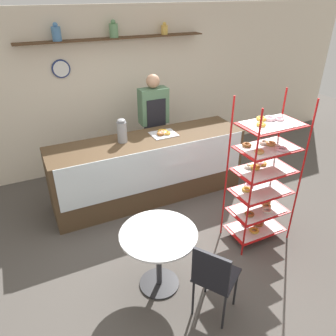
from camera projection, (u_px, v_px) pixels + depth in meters
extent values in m
plane|color=#4C4742|center=(180.00, 234.00, 4.42)|extent=(14.00, 14.00, 0.00)
cube|color=beige|center=(117.00, 91.00, 5.67)|extent=(10.00, 0.06, 2.70)
cube|color=#4C331E|center=(115.00, 38.00, 5.13)|extent=(3.02, 0.24, 0.02)
cylinder|color=#4C7FB2|center=(56.00, 34.00, 4.74)|extent=(0.13, 0.13, 0.20)
sphere|color=#4C7FB2|center=(55.00, 25.00, 4.68)|extent=(0.07, 0.07, 0.07)
cylinder|color=#669966|center=(114.00, 31.00, 5.07)|extent=(0.14, 0.14, 0.20)
sphere|color=#669966|center=(113.00, 22.00, 5.01)|extent=(0.07, 0.07, 0.07)
cylinder|color=gold|center=(164.00, 30.00, 5.41)|extent=(0.11, 0.11, 0.14)
sphere|color=gold|center=(164.00, 24.00, 5.37)|extent=(0.06, 0.06, 0.06)
cylinder|color=navy|center=(61.00, 69.00, 5.07)|extent=(0.28, 0.03, 0.28)
cylinder|color=white|center=(61.00, 69.00, 5.06)|extent=(0.24, 0.00, 0.24)
cube|color=#4C3823|center=(149.00, 168.00, 5.01)|extent=(2.92, 0.75, 0.99)
cube|color=silver|center=(159.00, 169.00, 4.62)|extent=(2.80, 0.01, 0.63)
cylinder|color=#B71414|center=(251.00, 191.00, 3.62)|extent=(0.02, 0.02, 1.90)
cylinder|color=#B71414|center=(301.00, 176.00, 3.90)|extent=(0.02, 0.02, 1.90)
cylinder|color=#B71414|center=(227.00, 172.00, 3.98)|extent=(0.02, 0.02, 1.90)
cylinder|color=#B71414|center=(274.00, 160.00, 4.26)|extent=(0.02, 0.02, 1.90)
cube|color=#B71414|center=(255.00, 228.00, 4.34)|extent=(0.71, 0.44, 0.01)
cube|color=white|center=(255.00, 227.00, 4.34)|extent=(0.63, 0.39, 0.01)
torus|color=gold|center=(254.00, 230.00, 4.25)|extent=(0.13, 0.13, 0.04)
torus|color=#EAB2C1|center=(246.00, 224.00, 4.37)|extent=(0.11, 0.11, 0.03)
torus|color=brown|center=(258.00, 224.00, 4.37)|extent=(0.13, 0.13, 0.03)
torus|color=gold|center=(257.00, 220.00, 4.44)|extent=(0.12, 0.12, 0.03)
cube|color=#B71414|center=(258.00, 210.00, 4.20)|extent=(0.71, 0.44, 0.01)
cube|color=white|center=(258.00, 209.00, 4.20)|extent=(0.63, 0.39, 0.01)
torus|color=brown|center=(249.00, 214.00, 4.07)|extent=(0.12, 0.12, 0.04)
torus|color=brown|center=(266.00, 200.00, 4.33)|extent=(0.12, 0.12, 0.04)
torus|color=silver|center=(267.00, 210.00, 4.14)|extent=(0.12, 0.12, 0.03)
torus|color=tan|center=(267.00, 206.00, 4.23)|extent=(0.11, 0.11, 0.03)
torus|color=brown|center=(264.00, 201.00, 4.32)|extent=(0.12, 0.12, 0.04)
cube|color=#B71414|center=(261.00, 191.00, 4.06)|extent=(0.71, 0.44, 0.01)
cube|color=white|center=(261.00, 190.00, 4.05)|extent=(0.63, 0.39, 0.01)
torus|color=#EAB2C1|center=(249.00, 185.00, 4.11)|extent=(0.12, 0.12, 0.03)
torus|color=gold|center=(247.00, 189.00, 4.03)|extent=(0.12, 0.12, 0.03)
cube|color=#B71414|center=(264.00, 170.00, 3.92)|extent=(0.71, 0.44, 0.01)
cube|color=white|center=(264.00, 170.00, 3.91)|extent=(0.63, 0.39, 0.01)
torus|color=gold|center=(255.00, 167.00, 3.91)|extent=(0.12, 0.12, 0.04)
torus|color=gold|center=(262.00, 163.00, 4.00)|extent=(0.11, 0.11, 0.03)
torus|color=#EAB2C1|center=(259.00, 163.00, 4.01)|extent=(0.12, 0.12, 0.04)
torus|color=silver|center=(249.00, 166.00, 3.93)|extent=(0.11, 0.11, 0.03)
cube|color=#B71414|center=(268.00, 148.00, 3.78)|extent=(0.71, 0.44, 0.01)
cube|color=white|center=(268.00, 147.00, 3.77)|extent=(0.63, 0.39, 0.01)
torus|color=#EAB2C1|center=(282.00, 149.00, 3.68)|extent=(0.13, 0.13, 0.03)
torus|color=tan|center=(259.00, 152.00, 3.62)|extent=(0.11, 0.11, 0.04)
torus|color=tan|center=(270.00, 143.00, 3.81)|extent=(0.12, 0.12, 0.03)
torus|color=brown|center=(247.00, 145.00, 3.78)|extent=(0.11, 0.11, 0.03)
torus|color=silver|center=(264.00, 142.00, 3.84)|extent=(0.12, 0.12, 0.03)
cube|color=#B71414|center=(272.00, 125.00, 3.63)|extent=(0.71, 0.44, 0.01)
cube|color=white|center=(272.00, 124.00, 3.63)|extent=(0.63, 0.39, 0.01)
torus|color=gold|center=(261.00, 124.00, 3.54)|extent=(0.11, 0.11, 0.04)
torus|color=#EAB2C1|center=(270.00, 118.00, 3.70)|extent=(0.14, 0.14, 0.04)
torus|color=#EAB2C1|center=(279.00, 119.00, 3.71)|extent=(0.12, 0.12, 0.03)
torus|color=gold|center=(262.00, 118.00, 3.70)|extent=(0.12, 0.12, 0.03)
cube|color=#282833|center=(154.00, 150.00, 5.59)|extent=(0.27, 0.19, 0.98)
cube|color=#4C7051|center=(153.00, 106.00, 5.21)|extent=(0.46, 0.22, 0.57)
cube|color=black|center=(156.00, 114.00, 5.17)|extent=(0.32, 0.01, 0.48)
sphere|color=tan|center=(153.00, 81.00, 5.02)|extent=(0.21, 0.21, 0.21)
cylinder|color=#262628|center=(159.00, 283.00, 3.67)|extent=(0.44, 0.44, 0.02)
cylinder|color=#333338|center=(159.00, 260.00, 3.50)|extent=(0.06, 0.06, 0.69)
cylinder|color=white|center=(158.00, 234.00, 3.33)|extent=(0.81, 0.81, 0.02)
cylinder|color=black|center=(236.00, 288.00, 3.33)|extent=(0.02, 0.02, 0.48)
cylinder|color=black|center=(206.00, 276.00, 3.47)|extent=(0.02, 0.02, 0.48)
cylinder|color=black|center=(224.00, 312.00, 3.09)|extent=(0.02, 0.02, 0.48)
cylinder|color=black|center=(193.00, 298.00, 3.23)|extent=(0.02, 0.02, 0.48)
cube|color=black|center=(216.00, 275.00, 3.16)|extent=(0.53, 0.53, 0.03)
cube|color=black|center=(211.00, 271.00, 2.92)|extent=(0.23, 0.32, 0.40)
cylinder|color=gray|center=(122.00, 132.00, 4.60)|extent=(0.14, 0.14, 0.30)
ellipsoid|color=gray|center=(121.00, 121.00, 4.52)|extent=(0.12, 0.12, 0.05)
cube|color=silver|center=(164.00, 134.00, 4.90)|extent=(0.38, 0.32, 0.01)
torus|color=gold|center=(164.00, 131.00, 4.96)|extent=(0.10, 0.10, 0.03)
torus|color=brown|center=(160.00, 134.00, 4.85)|extent=(0.11, 0.11, 0.04)
torus|color=gold|center=(167.00, 133.00, 4.87)|extent=(0.10, 0.10, 0.03)
torus|color=#EAB2C1|center=(163.00, 133.00, 4.88)|extent=(0.12, 0.12, 0.04)
torus|color=gold|center=(162.00, 131.00, 4.94)|extent=(0.13, 0.13, 0.03)
torus|color=tan|center=(162.00, 133.00, 4.87)|extent=(0.11, 0.11, 0.03)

